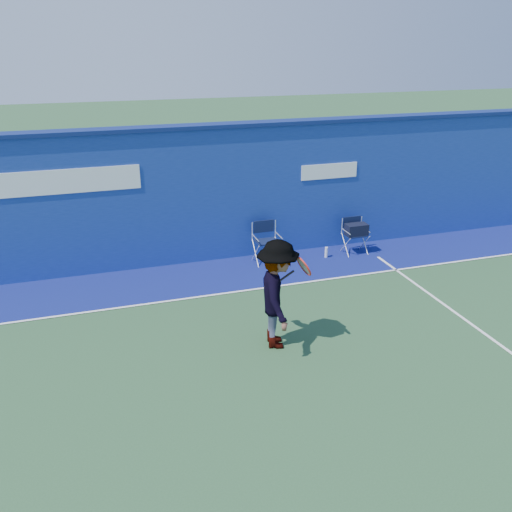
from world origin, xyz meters
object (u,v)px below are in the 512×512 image
object	(u,v)px
water_bottle	(326,252)
tennis_player	(277,294)
directors_chair_left	(267,250)
directors_chair_right	(355,239)

from	to	relation	value
water_bottle	tennis_player	size ratio (longest dim) A/B	0.14
directors_chair_left	water_bottle	distance (m)	1.43
tennis_player	water_bottle	bearing A→B (deg)	53.88
directors_chair_right	water_bottle	bearing A→B (deg)	-175.13
directors_chair_left	tennis_player	size ratio (longest dim) A/B	0.50
directors_chair_left	directors_chair_right	bearing A→B (deg)	-2.56
directors_chair_left	directors_chair_right	distance (m)	2.18
directors_chair_left	tennis_player	xyz separation A→B (m)	(-0.99, -3.45, 0.64)
tennis_player	directors_chair_right	bearing A→B (deg)	46.64
water_bottle	tennis_player	xyz separation A→B (m)	(-2.40, -3.29, 0.80)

